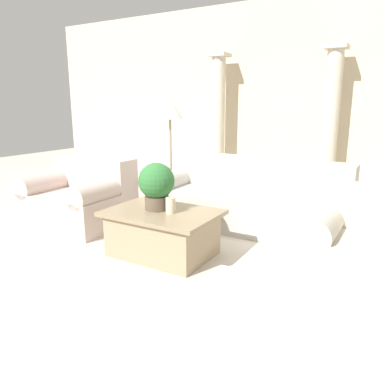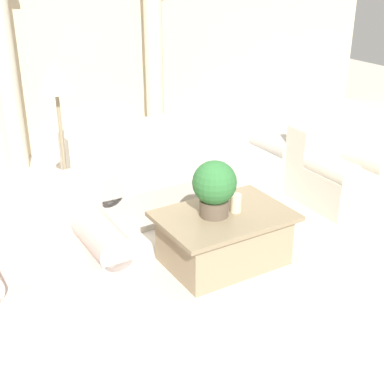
% 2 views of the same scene
% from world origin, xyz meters
% --- Properties ---
extents(ground_plane, '(16.00, 16.00, 0.00)m').
position_xyz_m(ground_plane, '(0.00, 0.00, 0.00)').
color(ground_plane, beige).
extents(wall_back, '(10.00, 0.06, 3.20)m').
position_xyz_m(wall_back, '(0.00, 3.12, 1.60)').
color(wall_back, beige).
rests_on(wall_back, ground_plane).
extents(sofa_long, '(2.41, 0.95, 0.83)m').
position_xyz_m(sofa_long, '(0.41, 1.02, 0.33)').
color(sofa_long, '#B7B2A8').
rests_on(sofa_long, ground_plane).
extents(loveseat, '(1.22, 0.95, 0.83)m').
position_xyz_m(loveseat, '(-1.48, -0.01, 0.35)').
color(loveseat, '#C4AFA4').
rests_on(loveseat, ground_plane).
extents(coffee_table, '(1.11, 0.77, 0.46)m').
position_xyz_m(coffee_table, '(0.03, -0.35, 0.24)').
color(coffee_table, '#998466').
rests_on(coffee_table, ground_plane).
extents(potted_plant, '(0.37, 0.37, 0.48)m').
position_xyz_m(potted_plant, '(-0.05, -0.33, 0.73)').
color(potted_plant, brown).
rests_on(potted_plant, coffee_table).
extents(pillar_candle, '(0.10, 0.10, 0.16)m').
position_xyz_m(pillar_candle, '(0.14, -0.36, 0.54)').
color(pillar_candle, beige).
rests_on(pillar_candle, coffee_table).
extents(floor_lamp, '(0.36, 0.36, 1.60)m').
position_xyz_m(floor_lamp, '(-0.85, 1.12, 1.34)').
color(floor_lamp, gray).
rests_on(floor_lamp, ground_plane).
extents(column_left, '(0.34, 0.34, 2.35)m').
position_xyz_m(column_left, '(-0.92, 2.76, 1.20)').
color(column_left, beige).
rests_on(column_left, ground_plane).
extents(column_right, '(0.34, 0.34, 2.35)m').
position_xyz_m(column_right, '(0.99, 2.76, 1.20)').
color(column_right, beige).
rests_on(column_right, ground_plane).
extents(armchair, '(0.79, 0.85, 0.80)m').
position_xyz_m(armchair, '(1.78, 0.10, 0.35)').
color(armchair, beige).
rests_on(armchair, ground_plane).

